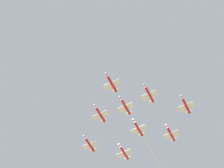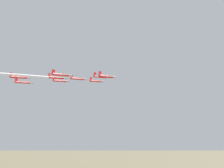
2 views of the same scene
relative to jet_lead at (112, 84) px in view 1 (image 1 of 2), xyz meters
The scene contains 9 objects.
jet_lead is the anchor object (origin of this frame).
jet_port_inner 20.36m from the jet_lead, 23.84° to the left, with size 9.55×12.40×2.60m.
jet_starboard_inner 20.38m from the jet_lead, 113.84° to the left, with size 9.55×12.40×2.60m.
jet_port_outer 15.84m from the jet_lead, 68.84° to the left, with size 9.55×12.40×2.60m.
jet_starboard_outer 40.73m from the jet_lead, 23.84° to the left, with size 9.55×12.40×2.60m.
jet_center_rear 40.71m from the jet_lead, 113.84° to the left, with size 9.55×12.40×2.60m.
jet_port_trail 42.95m from the jet_lead, 68.84° to the left, with size 19.40×44.34×2.60m.
jet_starboard_trail 45.52m from the jet_lead, 50.40° to the left, with size 9.55×12.40×2.60m.
jet_tail_end 45.52m from the jet_lead, 87.27° to the left, with size 9.55×12.40×2.60m.
Camera 1 is at (9.97, -76.00, 3.74)m, focal length 58.09 mm.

